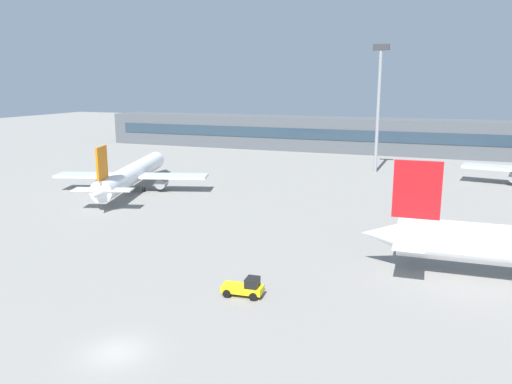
# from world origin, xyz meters

# --- Properties ---
(ground_plane) EXTENTS (400.00, 400.00, 0.00)m
(ground_plane) POSITION_xyz_m (0.00, 40.00, 0.00)
(ground_plane) COLOR gray
(terminal_building) EXTENTS (151.13, 12.13, 9.00)m
(terminal_building) POSITION_xyz_m (0.00, 111.01, 4.50)
(terminal_building) COLOR #4C5156
(terminal_building) RESTS_ON ground_plane
(airplane_mid) EXTENTS (26.25, 36.85, 9.33)m
(airplane_mid) POSITION_xyz_m (-30.50, 47.67, 2.85)
(airplane_mid) COLOR white
(airplane_mid) RESTS_ON ground_plane
(baggage_tug_yellow) EXTENTS (3.70, 2.04, 1.75)m
(baggage_tug_yellow) POSITION_xyz_m (4.81, 12.08, 0.80)
(baggage_tug_yellow) COLOR yellow
(baggage_tug_yellow) RESTS_ON ground_plane
(floodlight_tower_east) EXTENTS (3.20, 0.80, 25.81)m
(floodlight_tower_east) POSITION_xyz_m (6.71, 80.16, 14.92)
(floodlight_tower_east) COLOR gray
(floodlight_tower_east) RESTS_ON ground_plane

